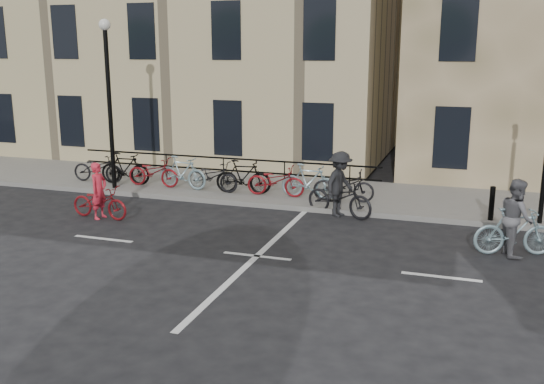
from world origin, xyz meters
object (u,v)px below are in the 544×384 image
(cyclist_pink, at_px, (99,199))
(cyclist_grey, at_px, (515,225))
(cyclist_dark, at_px, (340,191))
(lamp_post, at_px, (108,83))

(cyclist_pink, height_order, cyclist_grey, cyclist_grey)
(cyclist_dark, bearing_deg, cyclist_grey, -94.53)
(lamp_post, distance_m, cyclist_dark, 8.03)
(cyclist_pink, bearing_deg, cyclist_grey, -84.35)
(cyclist_pink, distance_m, cyclist_dark, 6.59)
(cyclist_pink, height_order, cyclist_dark, cyclist_dark)
(lamp_post, height_order, cyclist_grey, lamp_post)
(cyclist_pink, relative_size, cyclist_dark, 0.82)
(lamp_post, distance_m, cyclist_pink, 4.30)
(lamp_post, xyz_separation_m, cyclist_pink, (1.35, -2.81, -2.95))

